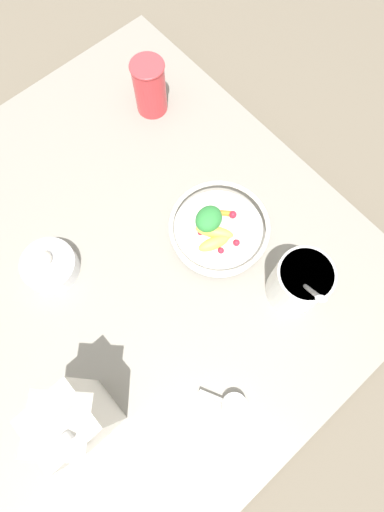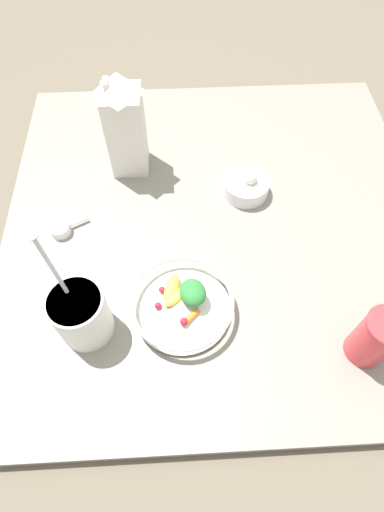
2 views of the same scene
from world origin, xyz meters
name	(u,v)px [view 2 (image 2 of 2)]	position (x,y,z in m)	size (l,w,h in m)	color
ground_plane	(217,226)	(0.00, 0.00, 0.00)	(6.00, 6.00, 0.00)	#665B4C
countertop	(217,223)	(0.00, 0.00, 0.02)	(1.05, 1.05, 0.03)	gray
fruit_bowl	(182,303)	(0.24, -0.10, 0.06)	(0.22, 0.22, 0.08)	silver
milk_carton	(125,124)	(-0.20, -0.22, 0.17)	(0.09, 0.09, 0.28)	silver
yogurt_tub	(81,313)	(0.27, -0.30, 0.10)	(0.13, 0.11, 0.25)	white
drinking_cup	(376,338)	(0.35, 0.27, 0.10)	(0.08, 0.08, 0.14)	#DB383D
measuring_scoop	(61,229)	(0.02, -0.38, 0.04)	(0.06, 0.09, 0.02)	white
garlic_bowl	(246,186)	(-0.08, 0.08, 0.06)	(0.12, 0.12, 0.07)	white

